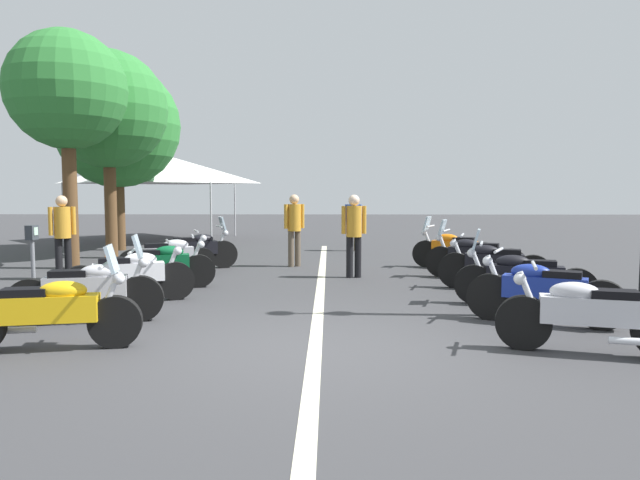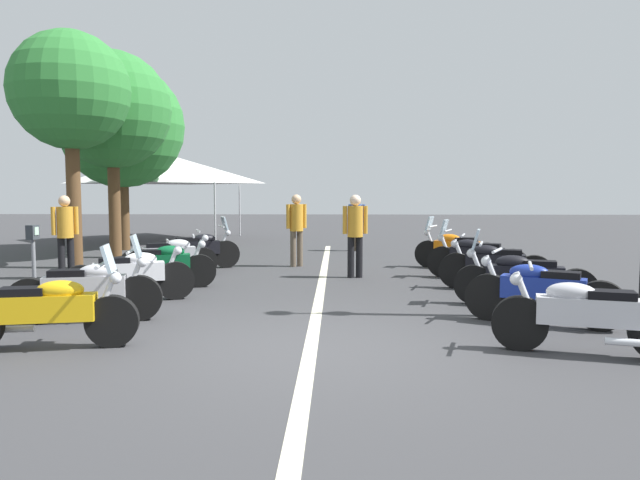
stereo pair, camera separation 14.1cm
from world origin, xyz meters
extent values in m
plane|color=#38383A|center=(0.00, 0.00, 0.00)|extent=(80.00, 80.00, 0.00)
cube|color=beige|center=(4.14, 0.00, 0.00)|extent=(17.22, 0.16, 0.01)
cylinder|color=black|center=(0.04, 2.30, 0.30)|extent=(0.26, 0.62, 0.60)
cube|color=#EAB214|center=(-0.11, 3.02, 0.48)|extent=(0.50, 1.15, 0.30)
ellipsoid|color=#EAB214|center=(-0.07, 2.84, 0.68)|extent=(0.36, 0.56, 0.22)
cube|color=black|center=(-0.15, 3.24, 0.66)|extent=(0.35, 0.52, 0.12)
cylinder|color=silver|center=(0.03, 2.36, 0.60)|extent=(0.13, 0.30, 0.58)
cylinder|color=silver|center=(0.02, 2.40, 0.96)|extent=(0.62, 0.16, 0.04)
sphere|color=silver|center=(0.05, 2.25, 0.80)|extent=(0.14, 0.14, 0.14)
cylinder|color=silver|center=(-0.02, 3.49, 0.21)|extent=(0.19, 0.55, 0.08)
cube|color=silver|center=(0.03, 2.32, 1.03)|extent=(0.38, 0.19, 0.32)
cylinder|color=black|center=(1.43, 2.46, 0.32)|extent=(0.27, 0.65, 0.64)
cylinder|color=black|center=(1.14, 3.85, 0.32)|extent=(0.27, 0.65, 0.64)
cube|color=silver|center=(1.29, 3.15, 0.50)|extent=(0.50, 1.11, 0.30)
ellipsoid|color=silver|center=(1.32, 2.98, 0.70)|extent=(0.36, 0.56, 0.22)
cube|color=black|center=(1.24, 3.37, 0.68)|extent=(0.35, 0.52, 0.12)
cylinder|color=silver|center=(1.42, 2.52, 0.62)|extent=(0.13, 0.30, 0.58)
cylinder|color=silver|center=(1.41, 2.56, 0.98)|extent=(0.61, 0.17, 0.04)
sphere|color=silver|center=(1.44, 2.41, 0.82)|extent=(0.14, 0.14, 0.14)
cylinder|color=silver|center=(1.38, 3.61, 0.22)|extent=(0.19, 0.55, 0.08)
cube|color=silver|center=(1.43, 2.48, 1.05)|extent=(0.38, 0.19, 0.32)
cylinder|color=black|center=(3.05, 2.40, 0.32)|extent=(0.35, 0.64, 0.63)
cylinder|color=black|center=(2.55, 3.77, 0.32)|extent=(0.35, 0.64, 0.63)
cube|color=white|center=(2.80, 3.08, 0.50)|extent=(0.65, 1.14, 0.30)
ellipsoid|color=white|center=(2.86, 2.92, 0.70)|extent=(0.42, 0.58, 0.22)
cube|color=black|center=(2.72, 3.29, 0.68)|extent=(0.41, 0.54, 0.12)
cylinder|color=silver|center=(3.03, 2.46, 0.62)|extent=(0.17, 0.30, 0.58)
cylinder|color=silver|center=(3.02, 2.49, 0.98)|extent=(0.60, 0.25, 0.04)
sphere|color=silver|center=(3.07, 2.35, 0.82)|extent=(0.14, 0.14, 0.14)
cylinder|color=silver|center=(2.82, 3.56, 0.22)|extent=(0.27, 0.54, 0.08)
cylinder|color=black|center=(4.32, 2.29, 0.31)|extent=(0.30, 0.63, 0.62)
cylinder|color=black|center=(3.95, 3.66, 0.31)|extent=(0.30, 0.63, 0.62)
cube|color=#0C592D|center=(4.13, 2.97, 0.49)|extent=(0.55, 1.11, 0.30)
ellipsoid|color=#0C592D|center=(4.18, 2.80, 0.69)|extent=(0.39, 0.57, 0.22)
cube|color=black|center=(4.08, 3.19, 0.67)|extent=(0.38, 0.53, 0.12)
cylinder|color=silver|center=(4.31, 2.35, 0.61)|extent=(0.14, 0.30, 0.58)
cylinder|color=silver|center=(4.29, 2.39, 0.97)|extent=(0.61, 0.20, 0.04)
sphere|color=silver|center=(4.33, 2.24, 0.81)|extent=(0.14, 0.14, 0.14)
cylinder|color=silver|center=(4.20, 3.43, 0.22)|extent=(0.22, 0.55, 0.08)
cylinder|color=black|center=(5.89, 2.58, 0.30)|extent=(0.34, 0.61, 0.60)
cylinder|color=black|center=(5.40, 3.91, 0.30)|extent=(0.34, 0.61, 0.60)
cube|color=silver|center=(5.65, 3.25, 0.48)|extent=(0.63, 1.11, 0.30)
ellipsoid|color=silver|center=(5.71, 3.08, 0.68)|extent=(0.42, 0.58, 0.22)
cube|color=black|center=(5.57, 3.45, 0.66)|extent=(0.41, 0.54, 0.12)
cylinder|color=silver|center=(5.87, 2.64, 0.60)|extent=(0.16, 0.30, 0.58)
cylinder|color=silver|center=(5.85, 2.67, 0.96)|extent=(0.60, 0.25, 0.04)
sphere|color=silver|center=(5.90, 2.53, 0.80)|extent=(0.14, 0.14, 0.14)
cylinder|color=silver|center=(5.67, 3.71, 0.21)|extent=(0.26, 0.54, 0.08)
cylinder|color=black|center=(7.16, 2.33, 0.32)|extent=(0.38, 0.65, 0.65)
cylinder|color=black|center=(6.63, 3.59, 0.32)|extent=(0.38, 0.65, 0.65)
cube|color=black|center=(6.89, 2.96, 0.50)|extent=(0.66, 1.06, 0.30)
ellipsoid|color=black|center=(6.96, 2.80, 0.70)|extent=(0.44, 0.58, 0.22)
cube|color=black|center=(6.81, 3.16, 0.68)|extent=(0.43, 0.54, 0.12)
cylinder|color=silver|center=(7.14, 2.39, 0.62)|extent=(0.18, 0.29, 0.58)
cylinder|color=silver|center=(7.12, 2.43, 0.98)|extent=(0.59, 0.28, 0.04)
sphere|color=silver|center=(7.18, 2.29, 0.82)|extent=(0.14, 0.14, 0.14)
cylinder|color=silver|center=(6.90, 3.41, 0.23)|extent=(0.29, 0.54, 0.08)
cube|color=silver|center=(7.15, 2.35, 1.05)|extent=(0.38, 0.25, 0.32)
cylinder|color=black|center=(0.04, -2.37, 0.31)|extent=(0.31, 0.63, 0.62)
cube|color=silver|center=(-0.16, -3.05, 0.49)|extent=(0.56, 1.11, 0.30)
ellipsoid|color=silver|center=(-0.11, -2.88, 0.69)|extent=(0.39, 0.57, 0.22)
cube|color=black|center=(-0.22, -3.26, 0.67)|extent=(0.38, 0.53, 0.12)
cylinder|color=silver|center=(0.02, -2.43, 0.61)|extent=(0.15, 0.30, 0.58)
cylinder|color=silver|center=(0.01, -2.47, 0.97)|extent=(0.61, 0.21, 0.04)
sphere|color=silver|center=(0.05, -2.33, 0.81)|extent=(0.14, 0.14, 0.14)
cylinder|color=silver|center=(-0.45, -3.41, 0.22)|extent=(0.23, 0.55, 0.08)
cylinder|color=black|center=(1.61, -2.43, 0.33)|extent=(0.41, 0.65, 0.65)
cylinder|color=black|center=(1.00, -3.71, 0.33)|extent=(0.41, 0.65, 0.65)
cube|color=navy|center=(1.30, -3.07, 0.51)|extent=(0.71, 1.09, 0.30)
ellipsoid|color=navy|center=(1.38, -2.90, 0.71)|extent=(0.46, 0.58, 0.22)
cube|color=black|center=(1.21, -3.27, 0.69)|extent=(0.44, 0.55, 0.12)
cylinder|color=silver|center=(1.58, -2.48, 0.63)|extent=(0.19, 0.29, 0.58)
cylinder|color=silver|center=(1.56, -2.52, 0.99)|extent=(0.58, 0.30, 0.04)
sphere|color=silver|center=(1.63, -2.38, 0.83)|extent=(0.14, 0.14, 0.14)
cylinder|color=silver|center=(0.96, -3.37, 0.23)|extent=(0.31, 0.53, 0.08)
cylinder|color=black|center=(2.80, -2.49, 0.31)|extent=(0.31, 0.64, 0.63)
cylinder|color=black|center=(2.38, -3.96, 0.31)|extent=(0.31, 0.64, 0.63)
cube|color=black|center=(2.59, -3.23, 0.49)|extent=(0.59, 1.19, 0.30)
ellipsoid|color=black|center=(2.64, -3.05, 0.69)|extent=(0.39, 0.57, 0.22)
cube|color=black|center=(2.53, -3.44, 0.67)|extent=(0.38, 0.53, 0.12)
cylinder|color=silver|center=(2.78, -2.55, 0.61)|extent=(0.15, 0.30, 0.58)
cylinder|color=silver|center=(2.77, -2.59, 0.97)|extent=(0.61, 0.21, 0.04)
sphere|color=silver|center=(2.81, -2.44, 0.81)|extent=(0.14, 0.14, 0.14)
cylinder|color=silver|center=(2.29, -3.62, 0.22)|extent=(0.23, 0.55, 0.08)
cube|color=silver|center=(2.79, -2.51, 1.04)|extent=(0.38, 0.21, 0.32)
cylinder|color=black|center=(4.34, -2.53, 0.33)|extent=(0.32, 0.68, 0.66)
cylinder|color=black|center=(3.96, -3.84, 0.33)|extent=(0.32, 0.68, 0.66)
cube|color=black|center=(4.15, -3.19, 0.51)|extent=(0.56, 1.07, 0.30)
ellipsoid|color=black|center=(4.20, -3.01, 0.71)|extent=(0.40, 0.57, 0.22)
cube|color=black|center=(4.09, -3.40, 0.69)|extent=(0.39, 0.53, 0.12)
cylinder|color=silver|center=(4.33, -2.59, 0.63)|extent=(0.15, 0.30, 0.58)
cylinder|color=silver|center=(4.32, -2.63, 0.99)|extent=(0.61, 0.22, 0.04)
sphere|color=silver|center=(4.36, -2.48, 0.83)|extent=(0.14, 0.14, 0.14)
cylinder|color=silver|center=(3.86, -3.53, 0.23)|extent=(0.23, 0.55, 0.08)
cylinder|color=black|center=(5.78, -2.53, 0.33)|extent=(0.38, 0.65, 0.65)
cylinder|color=black|center=(5.24, -3.82, 0.33)|extent=(0.38, 0.65, 0.65)
cube|color=black|center=(5.51, -3.18, 0.51)|extent=(0.67, 1.09, 0.30)
ellipsoid|color=black|center=(5.58, -3.01, 0.71)|extent=(0.44, 0.58, 0.22)
cube|color=black|center=(5.42, -3.38, 0.69)|extent=(0.43, 0.54, 0.12)
cylinder|color=silver|center=(5.75, -2.58, 0.63)|extent=(0.18, 0.29, 0.58)
cylinder|color=silver|center=(5.74, -2.62, 0.99)|extent=(0.59, 0.28, 0.04)
sphere|color=silver|center=(5.80, -2.48, 0.83)|extent=(0.14, 0.14, 0.14)
cylinder|color=silver|center=(5.18, -3.50, 0.23)|extent=(0.29, 0.54, 0.08)
cube|color=silver|center=(5.77, -2.55, 1.06)|extent=(0.38, 0.25, 0.32)
cylinder|color=black|center=(7.41, -2.48, 0.32)|extent=(0.40, 0.64, 0.64)
cylinder|color=black|center=(6.83, -3.71, 0.32)|extent=(0.40, 0.64, 0.64)
cube|color=orange|center=(7.12, -3.09, 0.50)|extent=(0.69, 1.05, 0.30)
ellipsoid|color=orange|center=(7.20, -2.93, 0.70)|extent=(0.46, 0.58, 0.22)
cube|color=black|center=(7.03, -3.29, 0.68)|extent=(0.44, 0.54, 0.12)
cylinder|color=silver|center=(7.38, -2.53, 0.62)|extent=(0.19, 0.29, 0.58)
cylinder|color=silver|center=(7.37, -2.57, 0.98)|extent=(0.58, 0.30, 0.04)
sphere|color=silver|center=(7.43, -2.43, 0.82)|extent=(0.14, 0.14, 0.14)
cylinder|color=silver|center=(6.79, -3.38, 0.22)|extent=(0.31, 0.53, 0.08)
cube|color=silver|center=(7.40, -2.49, 1.05)|extent=(0.38, 0.26, 0.32)
cylinder|color=slate|center=(2.19, 4.33, 0.55)|extent=(0.06, 0.06, 1.10)
cube|color=#33383D|center=(2.19, 4.33, 1.18)|extent=(0.19, 0.13, 0.22)
cube|color=#B2D8BF|center=(2.19, 4.27, 1.20)|extent=(0.10, 0.02, 0.12)
cube|color=orange|center=(5.59, 4.51, 0.01)|extent=(0.36, 0.36, 0.03)
cone|color=orange|center=(5.59, 4.51, 0.32)|extent=(0.26, 0.26, 0.60)
cylinder|color=white|center=(5.59, 4.51, 0.34)|extent=(0.19, 0.19, 0.07)
cylinder|color=brown|center=(11.19, -0.98, 0.40)|extent=(0.14, 0.14, 0.81)
cylinder|color=brown|center=(11.26, -0.81, 0.40)|extent=(0.14, 0.14, 0.81)
cylinder|color=#2D51A5|center=(11.22, -0.89, 1.11)|extent=(0.32, 0.32, 0.61)
cylinder|color=#2D51A5|center=(11.15, -1.10, 1.14)|extent=(0.09, 0.09, 0.54)
cylinder|color=#2D51A5|center=(11.30, -0.68, 1.14)|extent=(0.09, 0.09, 0.54)
sphere|color=beige|center=(11.22, -0.89, 1.52)|extent=(0.22, 0.22, 0.22)
cylinder|color=brown|center=(7.40, 0.75, 0.43)|extent=(0.14, 0.14, 0.86)
cylinder|color=brown|center=(7.49, 0.60, 0.43)|extent=(0.14, 0.14, 0.86)
cylinder|color=orange|center=(7.44, 0.68, 1.18)|extent=(0.32, 0.32, 0.64)
cylinder|color=orange|center=(7.34, 0.87, 1.21)|extent=(0.09, 0.09, 0.58)
cylinder|color=orange|center=(7.55, 0.48, 1.21)|extent=(0.09, 0.09, 0.58)
sphere|color=#D8AD84|center=(7.44, 0.68, 1.61)|extent=(0.23, 0.23, 0.23)
cylinder|color=black|center=(5.23, 5.35, 0.43)|extent=(0.14, 0.14, 0.85)
cylinder|color=black|center=(5.34, 5.21, 0.43)|extent=(0.14, 0.14, 0.85)
cylinder|color=orange|center=(5.28, 5.28, 1.17)|extent=(0.32, 0.32, 0.64)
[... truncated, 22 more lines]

